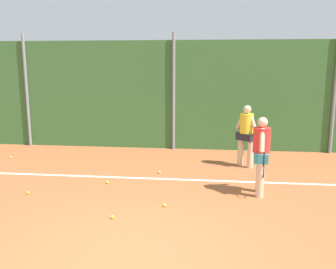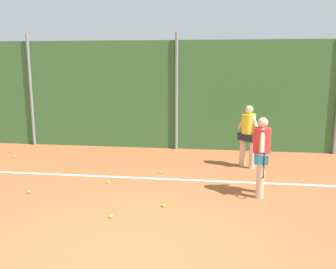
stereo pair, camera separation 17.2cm
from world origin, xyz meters
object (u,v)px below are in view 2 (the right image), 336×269
(tennis_ball_4, at_px, (108,182))
(tennis_ball_5, at_px, (29,192))
(tennis_ball_8, at_px, (160,172))
(player_backcourt_far, at_px, (248,133))
(tennis_ball_2, at_px, (164,205))
(tennis_ball_6, at_px, (264,162))
(player_midcourt, at_px, (261,152))
(tennis_ball_3, at_px, (14,156))
(tennis_ball_0, at_px, (111,216))

(tennis_ball_4, height_order, tennis_ball_5, same)
(tennis_ball_8, bearing_deg, tennis_ball_5, -144.91)
(player_backcourt_far, relative_size, tennis_ball_2, 25.26)
(tennis_ball_6, xyz_separation_m, tennis_ball_8, (-2.72, -1.30, 0.00))
(player_backcourt_far, xyz_separation_m, tennis_ball_5, (-4.82, -2.71, -0.90))
(tennis_ball_2, relative_size, tennis_ball_5, 1.00)
(player_midcourt, bearing_deg, tennis_ball_4, -89.77)
(player_backcourt_far, bearing_deg, tennis_ball_2, 101.72)
(player_backcourt_far, bearing_deg, player_midcourt, 135.21)
(tennis_ball_4, distance_m, tennis_ball_5, 1.74)
(tennis_ball_3, height_order, tennis_ball_8, same)
(tennis_ball_5, bearing_deg, tennis_ball_8, 35.09)
(tennis_ball_3, bearing_deg, tennis_ball_2, -32.61)
(tennis_ball_3, bearing_deg, player_backcourt_far, -0.74)
(tennis_ball_0, height_order, tennis_ball_4, same)
(tennis_ball_4, height_order, tennis_ball_8, same)
(tennis_ball_4, height_order, tennis_ball_6, same)
(tennis_ball_6, bearing_deg, player_midcourt, -98.51)
(tennis_ball_3, xyz_separation_m, tennis_ball_6, (7.26, 0.32, 0.00))
(tennis_ball_5, distance_m, tennis_ball_8, 3.17)
(tennis_ball_4, bearing_deg, tennis_ball_6, 30.41)
(tennis_ball_2, xyz_separation_m, tennis_ball_3, (-4.95, 3.16, 0.00))
(tennis_ball_8, bearing_deg, player_backcourt_far, 21.72)
(tennis_ball_6, distance_m, tennis_ball_8, 3.01)
(player_backcourt_far, relative_size, tennis_ball_8, 25.26)
(player_midcourt, distance_m, tennis_ball_8, 2.80)
(tennis_ball_0, xyz_separation_m, tennis_ball_6, (3.19, 4.14, 0.00))
(tennis_ball_0, bearing_deg, tennis_ball_2, 36.93)
(tennis_ball_5, relative_size, tennis_ball_8, 1.00)
(tennis_ball_8, bearing_deg, tennis_ball_6, 25.51)
(tennis_ball_4, relative_size, tennis_ball_8, 1.00)
(tennis_ball_2, height_order, tennis_ball_6, same)
(tennis_ball_3, bearing_deg, tennis_ball_4, -29.05)
(tennis_ball_2, xyz_separation_m, tennis_ball_6, (2.31, 3.49, 0.00))
(tennis_ball_0, height_order, tennis_ball_5, same)
(tennis_ball_2, bearing_deg, tennis_ball_3, 147.39)
(player_midcourt, xyz_separation_m, tennis_ball_5, (-4.93, -0.56, -0.90))
(player_backcourt_far, bearing_deg, tennis_ball_6, -97.80)
(tennis_ball_3, relative_size, tennis_ball_6, 1.00)
(tennis_ball_5, bearing_deg, tennis_ball_2, -6.96)
(tennis_ball_0, bearing_deg, player_backcourt_far, 54.19)
(tennis_ball_0, height_order, tennis_ball_8, same)
(tennis_ball_3, relative_size, tennis_ball_5, 1.00)
(tennis_ball_0, relative_size, tennis_ball_2, 1.00)
(tennis_ball_3, height_order, tennis_ball_6, same)
(tennis_ball_2, relative_size, tennis_ball_8, 1.00)
(player_midcourt, height_order, tennis_ball_6, player_midcourt)
(tennis_ball_2, xyz_separation_m, tennis_ball_5, (-3.00, 0.37, 0.00))
(player_backcourt_far, height_order, tennis_ball_8, player_backcourt_far)
(tennis_ball_0, bearing_deg, tennis_ball_3, 136.84)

